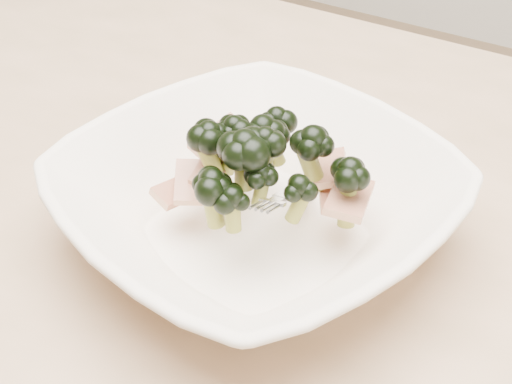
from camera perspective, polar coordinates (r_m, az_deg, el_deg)
dining_table at (r=0.74m, az=-2.19°, el=-5.43°), size 1.20×0.80×0.75m
broccoli_dish at (r=0.59m, az=0.05°, el=-0.57°), size 0.39×0.39×0.13m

